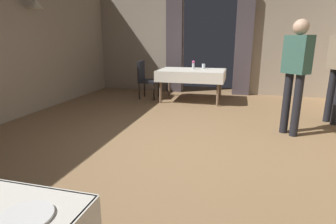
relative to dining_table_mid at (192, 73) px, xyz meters
name	(u,v)px	position (x,y,z in m)	size (l,w,h in m)	color
ground	(171,147)	(0.23, -2.98, -0.67)	(10.08, 10.08, 0.00)	olive
wall_back	(209,37)	(0.23, 1.20, 0.85)	(6.40, 0.27, 3.00)	gray
dining_table_mid	(192,73)	(0.00, 0.00, 0.00)	(1.55, 1.08, 0.75)	#7A604C
chair_mid_left	(146,78)	(-1.16, 0.00, -0.15)	(0.44, 0.44, 0.93)	black
plate_near_b	(26,217)	(0.28, -5.56, 0.09)	(0.21, 0.21, 0.01)	white
flower_vase_mid	(193,65)	(0.02, 0.11, 0.19)	(0.07, 0.07, 0.21)	silver
glass_mid_b	(203,66)	(0.23, 0.31, 0.14)	(0.08, 0.08, 0.12)	silver
person_diner_standing_aside	(296,68)	(1.88, -1.98, 0.35)	(0.41, 0.41, 1.72)	black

